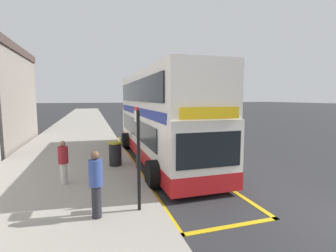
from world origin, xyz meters
TOP-DOWN VIEW (x-y plane):
  - ground_plane at (0.00, 32.00)m, footprint 260.00×260.00m
  - pavement_near at (-7.00, 32.00)m, footprint 6.00×76.00m
  - double_decker_bus at (-2.46, 7.88)m, footprint 3.16×11.25m
  - bus_bay_markings at (-2.60, 7.99)m, footprint 2.81×14.70m
  - bus_stop_sign at (-4.66, 2.10)m, footprint 0.09×0.51m
  - parked_car_maroon_across at (5.05, 26.03)m, footprint 2.09×4.20m
  - parked_car_navy_far at (2.50, 49.59)m, footprint 2.09×4.20m
  - pedestrian_waiting_near_sign at (-6.81, 4.82)m, footprint 0.34×0.34m
  - pedestrian_further_back at (-5.77, 1.92)m, footprint 0.34×0.34m
  - litter_bin at (-4.85, 6.73)m, footprint 0.58×0.58m

SIDE VIEW (x-z plane):
  - ground_plane at x=0.00m, z-range 0.00..0.00m
  - bus_bay_markings at x=-2.60m, z-range 0.00..0.01m
  - pavement_near at x=-7.00m, z-range 0.00..0.14m
  - litter_bin at x=-4.85m, z-range 0.14..1.22m
  - parked_car_maroon_across at x=5.05m, z-range -0.01..1.61m
  - parked_car_navy_far at x=2.50m, z-range -0.01..1.61m
  - pedestrian_waiting_near_sign at x=-6.81m, z-range 0.20..1.74m
  - pedestrian_further_back at x=-5.77m, z-range 0.22..1.94m
  - bus_stop_sign at x=-4.66m, z-range 0.38..3.16m
  - double_decker_bus at x=-2.46m, z-range -0.14..4.26m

